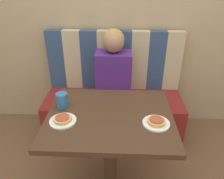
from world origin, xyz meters
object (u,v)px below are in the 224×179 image
at_px(pizza_right, 156,121).
at_px(plate_right, 156,123).
at_px(plate_left, 63,121).
at_px(drinking_cup, 62,100).
at_px(pizza_left, 63,119).
at_px(person, 114,67).

bearing_deg(pizza_right, plate_right, 180.00).
xyz_separation_m(plate_right, pizza_right, (0.00, 0.00, 0.02)).
xyz_separation_m(plate_left, plate_right, (0.58, 0.00, 0.00)).
relative_size(plate_left, drinking_cup, 1.61).
height_order(plate_left, drinking_cup, drinking_cup).
distance_m(plate_left, pizza_left, 0.02).
relative_size(plate_right, pizza_right, 1.52).
height_order(plate_right, pizza_left, pizza_left).
bearing_deg(pizza_right, plate_left, 180.00).
relative_size(pizza_left, pizza_right, 1.00).
bearing_deg(plate_right, drinking_cup, 164.69).
distance_m(person, pizza_left, 0.82).
bearing_deg(person, pizza_right, -68.98).
relative_size(plate_left, pizza_right, 1.52).
bearing_deg(pizza_left, plate_right, 0.00).
bearing_deg(pizza_right, person, 111.02).
bearing_deg(plate_left, pizza_left, 180.00).
bearing_deg(drinking_cup, person, 60.44).
bearing_deg(plate_right, pizza_left, 180.00).
relative_size(plate_right, pizza_left, 1.52).
distance_m(person, plate_left, 0.82).
distance_m(pizza_left, drinking_cup, 0.18).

